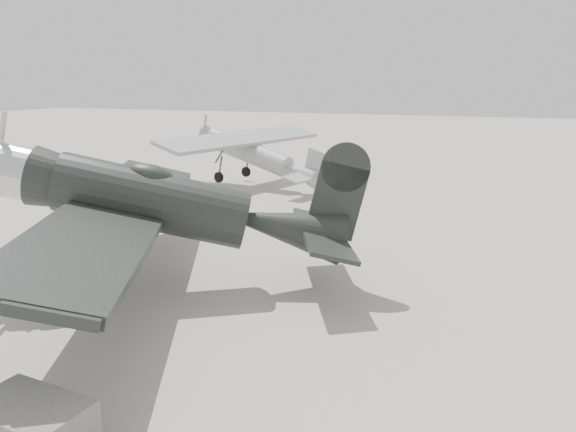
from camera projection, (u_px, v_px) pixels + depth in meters
name	position (u px, v px, depth m)	size (l,w,h in m)	color
ground	(260.00, 290.00, 15.22)	(160.00, 160.00, 0.00)	#AAA397
lowwing_monoplane	(171.00, 206.00, 14.83)	(10.31, 13.12, 4.36)	black
highwing_monoplane	(253.00, 149.00, 29.59)	(8.09, 11.28, 3.20)	gray
equipment_block	(31.00, 430.00, 8.40)	(1.78, 1.11, 0.89)	slate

